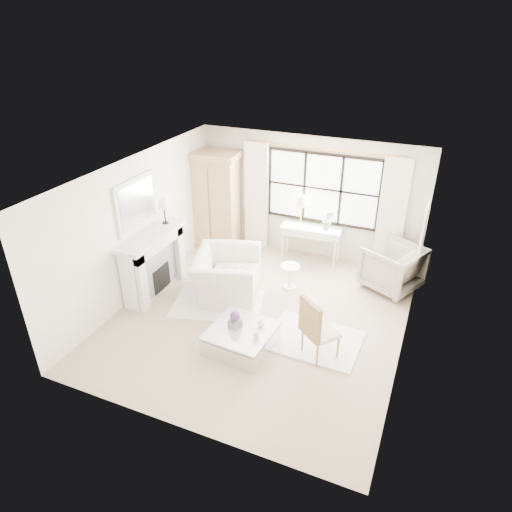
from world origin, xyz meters
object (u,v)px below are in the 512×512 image
(armoire, at_px, (215,199))
(coffee_table, at_px, (241,339))
(console_table, at_px, (310,243))
(club_armchair, at_px, (227,275))

(armoire, height_order, coffee_table, armoire)
(armoire, relative_size, console_table, 1.69)
(armoire, relative_size, coffee_table, 2.09)
(armoire, bearing_deg, coffee_table, -61.40)
(console_table, height_order, coffee_table, console_table)
(coffee_table, bearing_deg, club_armchair, 128.58)
(armoire, height_order, club_armchair, armoire)
(console_table, height_order, club_armchair, club_armchair)
(armoire, bearing_deg, club_armchair, -62.26)
(club_armchair, xyz_separation_m, coffee_table, (0.93, -1.36, -0.26))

